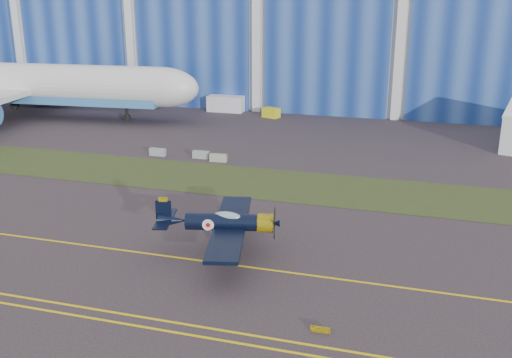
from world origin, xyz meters
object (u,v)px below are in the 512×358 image
(shipping_container, at_px, (226,104))
(jetliner, at_px, (6,40))
(tug, at_px, (271,113))
(warbird, at_px, (222,222))

(shipping_container, bearing_deg, jetliner, -158.21)
(shipping_container, bearing_deg, tug, -16.09)
(jetliner, relative_size, tug, 28.61)
(warbird, bearing_deg, jetliner, 128.27)
(warbird, xyz_separation_m, jetliner, (-48.04, 38.38, 9.10))
(shipping_container, xyz_separation_m, tug, (8.23, -2.26, -0.53))
(shipping_container, height_order, tug, shipping_container)
(jetliner, relative_size, shipping_container, 12.38)
(warbird, height_order, jetliner, jetliner)
(tug, bearing_deg, warbird, -61.16)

